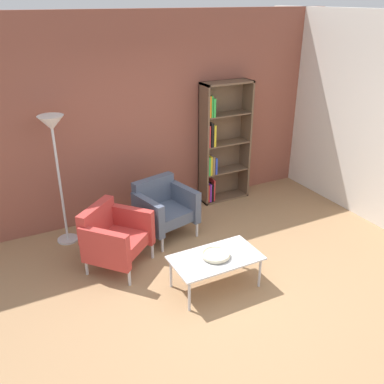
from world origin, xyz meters
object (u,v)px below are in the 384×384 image
armchair_spare_guest (164,207)px  armchair_by_bookshelf (114,236)px  decorative_bowl (216,254)px  floor_lamp_torchiere (54,139)px  coffee_table_low (216,259)px  bookshelf_tall (220,144)px

armchair_spare_guest → armchair_by_bookshelf: bearing=-166.8°
armchair_by_bookshelf → armchair_spare_guest: bearing=-14.7°
decorative_bowl → floor_lamp_torchiere: size_ratio=0.18×
decorative_bowl → armchair_spare_guest: 1.36m
armchair_by_bookshelf → floor_lamp_torchiere: bearing=73.6°
armchair_by_bookshelf → coffee_table_low: bearing=-88.4°
decorative_bowl → armchair_by_bookshelf: armchair_by_bookshelf is taller
bookshelf_tall → armchair_by_bookshelf: (-2.12, -1.07, -0.52)m
decorative_bowl → armchair_spare_guest: (-0.03, 1.36, -0.02)m
bookshelf_tall → floor_lamp_torchiere: bookshelf_tall is taller
bookshelf_tall → armchair_spare_guest: 1.52m
decorative_bowl → floor_lamp_torchiere: floor_lamp_torchiere is taller
coffee_table_low → floor_lamp_torchiere: floor_lamp_torchiere is taller
armchair_by_bookshelf → armchair_spare_guest: (0.84, 0.42, 0.00)m
bookshelf_tall → armchair_spare_guest: size_ratio=2.25×
bookshelf_tall → coffee_table_low: bookshelf_tall is taller
armchair_by_bookshelf → armchair_spare_guest: same height
bookshelf_tall → floor_lamp_torchiere: bearing=-175.4°
armchair_spare_guest → floor_lamp_torchiere: size_ratio=0.49×
decorative_bowl → armchair_spare_guest: bearing=91.4°
floor_lamp_torchiere → coffee_table_low: bearing=-54.7°
armchair_by_bookshelf → floor_lamp_torchiere: 1.41m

